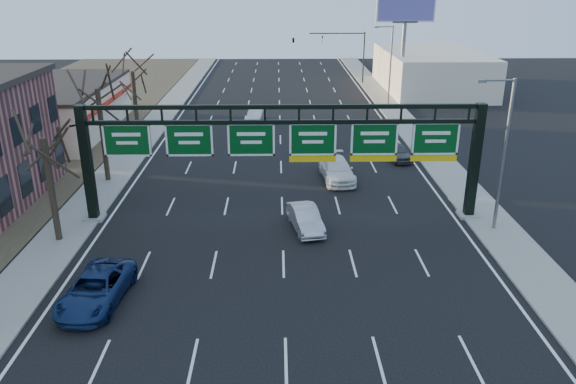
{
  "coord_description": "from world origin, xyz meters",
  "views": [
    {
      "loc": [
        -0.27,
        -24.2,
        14.18
      ],
      "look_at": [
        0.28,
        4.2,
        3.2
      ],
      "focal_mm": 35.0,
      "sensor_mm": 36.0,
      "label": 1
    }
  ],
  "objects_px": {
    "car_blue_suv": "(96,289)",
    "car_silver_sedan": "(305,219)",
    "car_white_wagon": "(337,169)",
    "sign_gantry": "(285,147)"
  },
  "relations": [
    {
      "from": "sign_gantry",
      "to": "car_silver_sedan",
      "type": "distance_m",
      "value": 4.46
    },
    {
      "from": "car_silver_sedan",
      "to": "car_white_wagon",
      "type": "bearing_deg",
      "value": 61.2
    },
    {
      "from": "car_silver_sedan",
      "to": "car_white_wagon",
      "type": "height_order",
      "value": "car_white_wagon"
    },
    {
      "from": "sign_gantry",
      "to": "car_blue_suv",
      "type": "height_order",
      "value": "sign_gantry"
    },
    {
      "from": "car_white_wagon",
      "to": "car_blue_suv",
      "type": "bearing_deg",
      "value": -132.16
    },
    {
      "from": "car_blue_suv",
      "to": "car_silver_sedan",
      "type": "bearing_deg",
      "value": 43.69
    },
    {
      "from": "car_blue_suv",
      "to": "car_white_wagon",
      "type": "height_order",
      "value": "car_white_wagon"
    },
    {
      "from": "car_blue_suv",
      "to": "car_silver_sedan",
      "type": "distance_m",
      "value": 12.75
    },
    {
      "from": "sign_gantry",
      "to": "car_white_wagon",
      "type": "distance_m",
      "value": 8.93
    },
    {
      "from": "car_blue_suv",
      "to": "car_white_wagon",
      "type": "relative_size",
      "value": 0.97
    }
  ]
}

